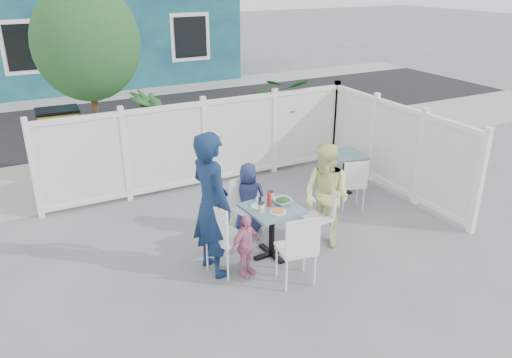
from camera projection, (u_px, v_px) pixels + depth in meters
name	position (u px, v px, depth m)	size (l,w,h in m)	color
ground	(262.00, 243.00, 7.38)	(80.00, 80.00, 0.00)	slate
near_sidewalk	(177.00, 162.00, 10.49)	(24.00, 2.60, 0.01)	gray
street	(132.00, 119.00, 13.51)	(24.00, 5.00, 0.01)	black
far_sidewalk	(107.00, 95.00, 16.05)	(24.00, 1.60, 0.01)	gray
fence_back	(205.00, 145.00, 9.08)	(5.86, 0.08, 1.60)	white
fence_right	(395.00, 150.00, 8.85)	(0.08, 3.66, 1.60)	white
tree	(87.00, 43.00, 8.39)	(1.80, 1.62, 3.59)	#382316
utility_cabinet	(62.00, 145.00, 9.48)	(0.70, 0.50, 1.30)	yellow
potted_shrub_a	(153.00, 137.00, 9.31)	(0.95, 0.95, 1.69)	#154121
potted_shrub_b	(270.00, 118.00, 10.24)	(1.65, 1.43, 1.84)	#154121
main_table	(272.00, 218.00, 6.85)	(0.76, 0.76, 0.75)	#456A7B
spare_table	(345.00, 162.00, 8.99)	(0.73, 0.73, 0.68)	#456A7B
chair_left	(222.00, 233.00, 6.45)	(0.58, 0.59, 1.02)	white
chair_right	(320.00, 211.00, 7.22)	(0.41, 0.42, 0.87)	white
chair_back	(245.00, 202.00, 7.48)	(0.48, 0.47, 0.88)	white
chair_near	(299.00, 245.00, 6.19)	(0.52, 0.50, 0.99)	white
chair_spare	(353.00, 181.00, 8.22)	(0.51, 0.50, 0.89)	white
man	(212.00, 204.00, 6.35)	(0.71, 0.46, 1.94)	#112447
woman	(326.00, 196.00, 7.09)	(0.74, 0.58, 1.52)	#E8F34F
boy	(248.00, 198.00, 7.55)	(0.53, 0.35, 1.09)	navy
toddler	(245.00, 246.00, 6.45)	(0.51, 0.21, 0.87)	pink
plate_main	(278.00, 212.00, 6.64)	(0.23, 0.23, 0.01)	white
plate_side	(258.00, 206.00, 6.80)	(0.20, 0.20, 0.01)	white
salad_bowl	(283.00, 202.00, 6.88)	(0.25, 0.25, 0.06)	white
coffee_cup_a	(261.00, 208.00, 6.61)	(0.09, 0.09, 0.13)	beige
coffee_cup_b	(270.00, 196.00, 6.95)	(0.09, 0.09, 0.13)	beige
ketchup_bottle	(269.00, 200.00, 6.77)	(0.06, 0.06, 0.18)	red
salt_shaker	(257.00, 200.00, 6.92)	(0.03, 0.03, 0.06)	white
pepper_shaker	(260.00, 199.00, 6.94)	(0.03, 0.03, 0.07)	black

